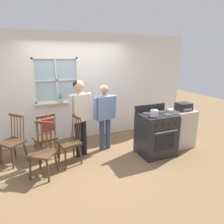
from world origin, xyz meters
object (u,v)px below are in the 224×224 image
object	(u,v)px
chair_near_wall	(43,153)
stove	(156,134)
potted_plant	(60,99)
handbag	(48,124)
chair_by_window	(45,138)
chair_center_cluster	(70,142)
kettle	(154,112)
side_counter	(181,128)
chair_near_stove	(13,142)
person_elderly_left	(80,111)
person_teen_center	(105,112)
stereo	(184,107)

from	to	relation	value
chair_near_wall	stove	size ratio (longest dim) A/B	0.92
potted_plant	handbag	size ratio (longest dim) A/B	0.76
potted_plant	chair_by_window	bearing A→B (deg)	-122.83
chair_center_cluster	kettle	size ratio (longest dim) A/B	4.05
side_counter	stove	bearing A→B (deg)	-170.86
chair_center_cluster	chair_near_wall	bearing A→B (deg)	-75.89
chair_center_cluster	chair_near_stove	bearing A→B (deg)	-125.84
chair_near_wall	person_elderly_left	size ratio (longest dim) A/B	0.60
chair_near_wall	side_counter	size ratio (longest dim) A/B	1.11
stove	handbag	size ratio (longest dim) A/B	3.53
person_teen_center	chair_center_cluster	bearing A→B (deg)	-171.12
chair_near_stove	person_teen_center	bearing A→B (deg)	44.94
chair_by_window	potted_plant	bearing A→B (deg)	-138.94
potted_plant	stereo	bearing A→B (deg)	-27.89
chair_center_cluster	side_counter	bearing A→B (deg)	73.52
person_elderly_left	stereo	world-z (taller)	person_elderly_left
chair_near_wall	person_elderly_left	xyz separation A→B (m)	(0.83, 0.48, 0.57)
stove	side_counter	bearing A→B (deg)	9.14
stove	potted_plant	distance (m)	2.44
chair_near_stove	person_teen_center	distance (m)	2.01
person_elderly_left	handbag	bearing A→B (deg)	162.61
chair_near_wall	potted_plant	bearing A→B (deg)	101.55
chair_by_window	side_counter	world-z (taller)	chair_by_window
chair_by_window	stove	bearing A→B (deg)	145.78
chair_near_stove	handbag	size ratio (longest dim) A/B	3.26
chair_center_cluster	side_counter	distance (m)	2.67
handbag	person_elderly_left	bearing A→B (deg)	2.44
chair_near_wall	side_counter	world-z (taller)	chair_near_wall
person_elderly_left	kettle	world-z (taller)	person_elderly_left
chair_near_wall	stereo	world-z (taller)	stereo
chair_near_stove	person_teen_center	size ratio (longest dim) A/B	0.66
kettle	side_counter	bearing A→B (deg)	14.87
potted_plant	stereo	distance (m)	2.97
chair_near_wall	chair_center_cluster	distance (m)	0.60
chair_center_cluster	chair_near_stove	size ratio (longest dim) A/B	1.00
chair_center_cluster	handbag	distance (m)	0.57
chair_center_cluster	person_teen_center	distance (m)	1.05
side_counter	person_elderly_left	bearing A→B (deg)	169.95
chair_near_wall	stove	bearing A→B (deg)	31.90
chair_near_stove	stove	xyz separation A→B (m)	(2.91, -0.81, 0.02)
stereo	side_counter	bearing A→B (deg)	90.00
chair_near_stove	side_counter	distance (m)	3.79
side_counter	stereo	size ratio (longest dim) A/B	2.65
side_counter	stereo	xyz separation A→B (m)	(0.00, -0.02, 0.54)
chair_near_stove	handbag	bearing A→B (deg)	26.52
chair_center_cluster	person_teen_center	xyz separation A→B (m)	(0.89, 0.33, 0.46)
potted_plant	handbag	xyz separation A→B (m)	(-0.42, -0.98, -0.29)
chair_center_cluster	handbag	bearing A→B (deg)	-127.94
kettle	stereo	bearing A→B (deg)	13.74
person_elderly_left	stereo	distance (m)	2.42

